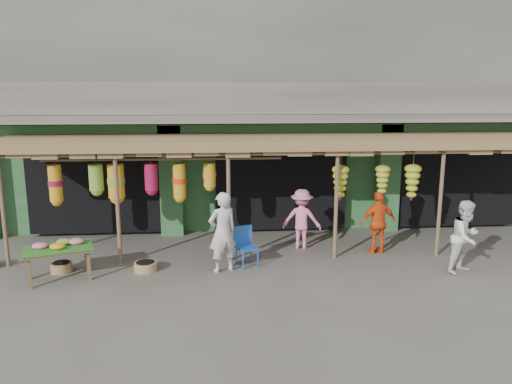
{
  "coord_description": "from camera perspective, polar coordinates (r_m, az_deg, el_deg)",
  "views": [
    {
      "loc": [
        -1.73,
        -11.32,
        3.93
      ],
      "look_at": [
        -0.78,
        1.0,
        1.38
      ],
      "focal_mm": 35.0,
      "sensor_mm": 36.0,
      "label": 1
    }
  ],
  "objects": [
    {
      "name": "flower_table",
      "position": [
        11.25,
        -21.65,
        -6.07
      ],
      "size": [
        1.56,
        1.21,
        0.82
      ],
      "rotation": [
        0.0,
        0.0,
        0.34
      ],
      "color": "brown",
      "rests_on": "ground"
    },
    {
      "name": "ground",
      "position": [
        12.11,
        4.08,
        -7.3
      ],
      "size": [
        80.0,
        80.0,
        0.0
      ],
      "primitive_type": "plane",
      "color": "#514C47",
      "rests_on": "ground"
    },
    {
      "name": "person_front",
      "position": [
        10.87,
        -3.85,
        -4.6
      ],
      "size": [
        0.77,
        0.65,
        1.78
      ],
      "primitive_type": "imported",
      "rotation": [
        0.0,
        0.0,
        3.57
      ],
      "color": "silver",
      "rests_on": "ground"
    },
    {
      "name": "basket_mid",
      "position": [
        11.38,
        -12.51,
        -8.31
      ],
      "size": [
        0.62,
        0.62,
        0.2
      ],
      "primitive_type": "cylinder",
      "rotation": [
        0.0,
        0.0,
        0.26
      ],
      "color": "#9D6E46",
      "rests_on": "ground"
    },
    {
      "name": "blue_chair",
      "position": [
        11.35,
        -1.21,
        -5.92
      ],
      "size": [
        0.56,
        0.56,
        0.9
      ],
      "rotation": [
        0.0,
        0.0,
        0.38
      ],
      "color": "#1B4EB2",
      "rests_on": "ground"
    },
    {
      "name": "awning",
      "position": [
        12.3,
        3.02,
        5.31
      ],
      "size": [
        14.0,
        2.7,
        2.79
      ],
      "color": "brown",
      "rests_on": "ground"
    },
    {
      "name": "building",
      "position": [
        16.29,
        1.71,
        9.69
      ],
      "size": [
        16.4,
        6.8,
        7.0
      ],
      "color": "gray",
      "rests_on": "ground"
    },
    {
      "name": "person_shopper",
      "position": [
        12.53,
        5.25,
        -3.08
      ],
      "size": [
        1.09,
        0.8,
        1.51
      ],
      "primitive_type": "imported",
      "rotation": [
        0.0,
        0.0,
        2.86
      ],
      "color": "pink",
      "rests_on": "ground"
    },
    {
      "name": "basket_right",
      "position": [
        11.85,
        -21.36,
        -8.0
      ],
      "size": [
        0.59,
        0.59,
        0.21
      ],
      "primitive_type": "cylinder",
      "rotation": [
        0.0,
        0.0,
        -0.37
      ],
      "color": "olive",
      "rests_on": "ground"
    },
    {
      "name": "person_right",
      "position": [
        11.72,
        22.85,
        -4.75
      ],
      "size": [
        0.98,
        0.93,
        1.6
      ],
      "primitive_type": "imported",
      "rotation": [
        0.0,
        0.0,
        0.55
      ],
      "color": "silver",
      "rests_on": "ground"
    },
    {
      "name": "person_vendor",
      "position": [
        12.43,
        13.82,
        -3.4
      ],
      "size": [
        0.95,
        0.51,
        1.54
      ],
      "primitive_type": "imported",
      "rotation": [
        0.0,
        0.0,
        3.3
      ],
      "color": "#EC5016",
      "rests_on": "ground"
    }
  ]
}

